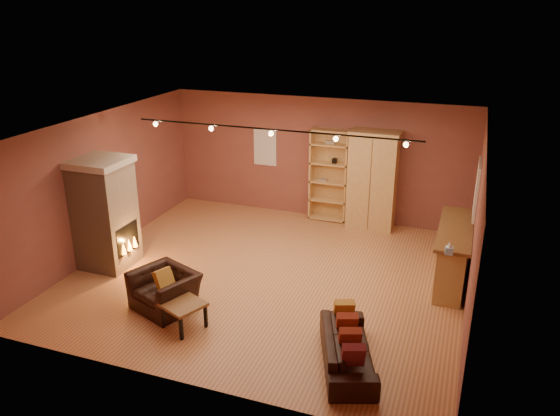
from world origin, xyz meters
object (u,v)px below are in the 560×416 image
at_px(coffee_table, 183,307).
at_px(bar_counter, 453,254).
at_px(bookcase, 330,174).
at_px(armoire, 372,180).
at_px(armchair, 164,284).
at_px(loveseat, 348,343).
at_px(fireplace, 105,213).

bearing_deg(coffee_table, bar_counter, 38.52).
xyz_separation_m(bookcase, armoire, (1.01, -0.17, 0.02)).
bearing_deg(armchair, loveseat, 13.64).
bearing_deg(coffee_table, armoire, 68.96).
height_order(bookcase, loveseat, bookcase).
bearing_deg(fireplace, bookcase, 48.08).
relative_size(bar_counter, coffee_table, 2.91).
distance_m(bar_counter, armchair, 5.11).
xyz_separation_m(bookcase, loveseat, (1.68, -5.24, -0.74)).
relative_size(bookcase, armchair, 1.84).
bearing_deg(loveseat, coffee_table, 69.56).
distance_m(fireplace, loveseat, 5.30).
xyz_separation_m(armoire, coffee_table, (-1.94, -5.03, -0.74)).
bearing_deg(armoire, bar_counter, -46.88).
xyz_separation_m(loveseat, armchair, (-3.18, 0.45, 0.09)).
distance_m(fireplace, armoire, 5.64).
height_order(loveseat, armchair, armchair).
relative_size(fireplace, armoire, 0.96).
relative_size(fireplace, armchair, 1.83).
height_order(armoire, coffee_table, armoire).
relative_size(bookcase, coffee_table, 2.86).
distance_m(bookcase, armoire, 1.03).
distance_m(fireplace, bookcase, 5.02).
xyz_separation_m(loveseat, coffee_table, (-2.60, 0.04, 0.02)).
distance_m(armoire, coffee_table, 5.44).
bearing_deg(fireplace, coffee_table, -31.00).
bearing_deg(loveseat, bookcase, -1.79).
xyz_separation_m(bookcase, bar_counter, (2.89, -2.17, -0.56)).
bearing_deg(bookcase, bar_counter, -36.90).
relative_size(fireplace, bar_counter, 0.98).
height_order(bookcase, bar_counter, bookcase).
xyz_separation_m(fireplace, bar_counter, (6.24, 1.57, -0.53)).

